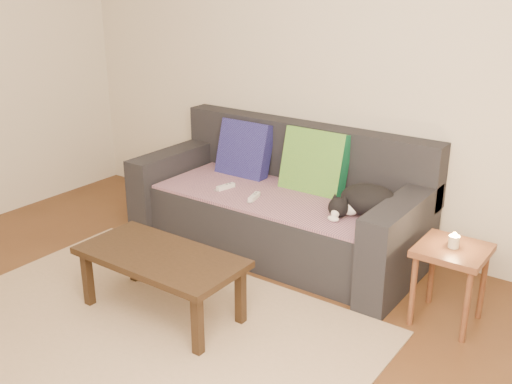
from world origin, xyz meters
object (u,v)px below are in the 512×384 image
at_px(wii_remote_a, 226,187).
at_px(coffee_table, 161,262).
at_px(sofa, 280,207).
at_px(side_table, 451,261).
at_px(wii_remote_b, 254,197).
at_px(cat, 366,201).

height_order(wii_remote_a, coffee_table, wii_remote_a).
height_order(sofa, side_table, sofa).
height_order(sofa, wii_remote_b, sofa).
bearing_deg(sofa, coffee_table, -92.13).
bearing_deg(coffee_table, sofa, 87.87).
distance_m(wii_remote_b, coffee_table, 0.94).
bearing_deg(side_table, wii_remote_a, 177.02).
height_order(cat, side_table, cat).
xyz_separation_m(wii_remote_a, coffee_table, (0.30, -0.99, -0.11)).
bearing_deg(cat, coffee_table, -137.48).
distance_m(sofa, coffee_table, 1.19).
distance_m(wii_remote_b, side_table, 1.40).
distance_m(sofa, wii_remote_b, 0.29).
distance_m(wii_remote_a, coffee_table, 1.04).
relative_size(cat, wii_remote_a, 3.13).
bearing_deg(sofa, side_table, -12.10).
distance_m(sofa, cat, 0.74).
bearing_deg(sofa, cat, -5.69).
xyz_separation_m(cat, coffee_table, (-0.75, -1.12, -0.19)).
xyz_separation_m(sofa, wii_remote_a, (-0.34, -0.20, 0.15)).
xyz_separation_m(side_table, coffee_table, (-1.39, -0.90, -0.04)).
height_order(wii_remote_a, wii_remote_b, same).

